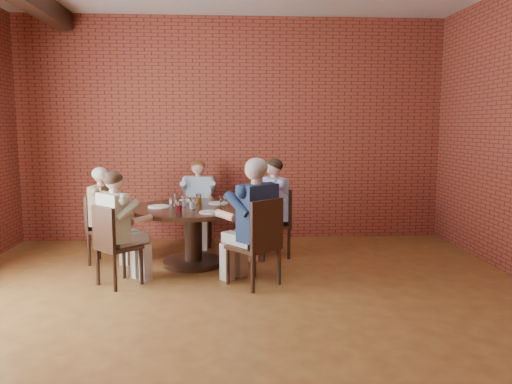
{
  "coord_description": "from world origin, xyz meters",
  "views": [
    {
      "loc": [
        -0.16,
        -4.24,
        1.76
      ],
      "look_at": [
        0.18,
        1.0,
        1.06
      ],
      "focal_mm": 35.0,
      "sensor_mm": 36.0,
      "label": 1
    }
  ],
  "objects": [
    {
      "name": "floor",
      "position": [
        0.0,
        0.0,
        0.0
      ],
      "size": [
        7.0,
        7.0,
        0.0
      ],
      "primitive_type": "plane",
      "color": "brown",
      "rests_on": "ground"
    },
    {
      "name": "wall_back",
      "position": [
        0.0,
        3.5,
        1.7
      ],
      "size": [
        7.0,
        0.0,
        7.0
      ],
      "primitive_type": "plane",
      "rotation": [
        1.57,
        0.0,
        0.0
      ],
      "color": "maroon",
      "rests_on": "ground"
    },
    {
      "name": "wall_front",
      "position": [
        0.0,
        -3.5,
        1.7
      ],
      "size": [
        7.0,
        0.0,
        7.0
      ],
      "primitive_type": "plane",
      "rotation": [
        -1.57,
        0.0,
        0.0
      ],
      "color": "maroon",
      "rests_on": "ground"
    },
    {
      "name": "dining_table",
      "position": [
        -0.55,
        2.0,
        0.53
      ],
      "size": [
        1.55,
        1.55,
        0.75
      ],
      "color": "#311C10",
      "rests_on": "floor"
    },
    {
      "name": "chair_a",
      "position": [
        0.55,
        2.33,
        0.51
      ],
      "size": [
        0.53,
        0.53,
        0.93
      ],
      "rotation": [
        0.0,
        0.0,
        -1.28
      ],
      "color": "#311C10",
      "rests_on": "floor"
    },
    {
      "name": "diner_a",
      "position": [
        0.47,
        2.31,
        0.66
      ],
      "size": [
        0.77,
        0.69,
        1.33
      ],
      "primitive_type": null,
      "rotation": [
        0.0,
        0.0,
        -1.28
      ],
      "color": "#3E59A3",
      "rests_on": "floor"
    },
    {
      "name": "chair_b",
      "position": [
        -0.53,
        3.12,
        0.49
      ],
      "size": [
        0.4,
        0.4,
        0.9
      ],
      "rotation": [
        0.0,
        0.0,
        -0.02
      ],
      "color": "#311C10",
      "rests_on": "floor"
    },
    {
      "name": "diner_b",
      "position": [
        -0.53,
        3.04,
        0.63
      ],
      "size": [
        0.5,
        0.6,
        1.26
      ],
      "primitive_type": null,
      "rotation": [
        0.0,
        0.0,
        -0.02
      ],
      "color": "#9AADC4",
      "rests_on": "floor"
    },
    {
      "name": "chair_c",
      "position": [
        -1.76,
        2.18,
        0.48
      ],
      "size": [
        0.43,
        0.43,
        0.88
      ],
      "rotation": [
        0.0,
        0.0,
        1.42
      ],
      "color": "#311C10",
      "rests_on": "floor"
    },
    {
      "name": "diner_c",
      "position": [
        -1.68,
        2.17,
        0.62
      ],
      "size": [
        0.64,
        0.55,
        1.24
      ],
      "primitive_type": null,
      "rotation": [
        0.0,
        0.0,
        1.42
      ],
      "color": "brown",
      "rests_on": "floor"
    },
    {
      "name": "chair_d",
      "position": [
        -1.38,
        1.18,
        0.49
      ],
      "size": [
        0.56,
        0.56,
        0.91
      ],
      "rotation": [
        0.0,
        0.0,
        2.35
      ],
      "color": "#311C10",
      "rests_on": "floor"
    },
    {
      "name": "diner_d",
      "position": [
        -1.32,
        1.24,
        0.64
      ],
      "size": [
        0.78,
        0.78,
        1.28
      ],
      "primitive_type": null,
      "rotation": [
        0.0,
        0.0,
        2.35
      ],
      "color": "#BFA896",
      "rests_on": "floor"
    },
    {
      "name": "chair_e",
      "position": [
        0.23,
        1.07,
        0.53
      ],
      "size": [
        0.66,
        0.66,
        0.98
      ],
      "rotation": [
        0.0,
        0.0,
        3.84
      ],
      "color": "#311C10",
      "rests_on": "floor"
    },
    {
      "name": "diner_e",
      "position": [
        0.16,
        1.15,
        0.71
      ],
      "size": [
        0.9,
        0.91,
        1.41
      ],
      "primitive_type": null,
      "rotation": [
        0.0,
        0.0,
        3.84
      ],
      "color": "#16233F",
      "rests_on": "floor"
    },
    {
      "name": "plate_a",
      "position": [
        -0.23,
        2.23,
        0.76
      ],
      "size": [
        0.26,
        0.26,
        0.01
      ],
      "primitive_type": "cylinder",
      "color": "white",
      "rests_on": "dining_table"
    },
    {
      "name": "plate_b",
      "position": [
        -0.68,
        2.44,
        0.76
      ],
      "size": [
        0.26,
        0.26,
        0.01
      ],
      "primitive_type": "cylinder",
      "color": "white",
      "rests_on": "dining_table"
    },
    {
      "name": "plate_c",
      "position": [
        -0.98,
        2.01,
        0.76
      ],
      "size": [
        0.26,
        0.26,
        0.01
      ],
      "primitive_type": "cylinder",
      "color": "white",
      "rests_on": "dining_table"
    },
    {
      "name": "plate_d",
      "position": [
        -0.32,
        1.55,
        0.76
      ],
      "size": [
        0.26,
        0.26,
        0.01
      ],
      "primitive_type": "cylinder",
      "color": "white",
      "rests_on": "dining_table"
    },
    {
      "name": "glass_a",
      "position": [
        -0.17,
        2.05,
        0.82
      ],
      "size": [
        0.07,
        0.07,
        0.14
      ],
      "primitive_type": "cylinder",
      "color": "white",
      "rests_on": "dining_table"
    },
    {
      "name": "glass_b",
      "position": [
        -0.48,
        2.16,
        0.82
      ],
      "size": [
        0.07,
        0.07,
        0.14
      ],
      "primitive_type": "cylinder",
      "color": "white",
      "rests_on": "dining_table"
    },
    {
      "name": "glass_c",
      "position": [
        -0.78,
        2.27,
        0.82
      ],
      "size": [
        0.07,
        0.07,
        0.14
      ],
      "primitive_type": "cylinder",
      "color": "white",
      "rests_on": "dining_table"
    },
    {
      "name": "glass_d",
      "position": [
        -0.67,
        2.05,
        0.82
      ],
      "size": [
        0.07,
        0.07,
        0.14
      ],
      "primitive_type": "cylinder",
      "color": "white",
      "rests_on": "dining_table"
    },
    {
      "name": "glass_e",
      "position": [
        -0.8,
        1.91,
        0.82
      ],
      "size": [
        0.07,
        0.07,
        0.14
      ],
      "primitive_type": "cylinder",
      "color": "white",
      "rests_on": "dining_table"
    },
    {
      "name": "glass_f",
      "position": [
        -0.68,
        1.56,
        0.82
      ],
      "size": [
        0.07,
        0.07,
        0.14
      ],
      "primitive_type": "cylinder",
      "color": "white",
      "rests_on": "dining_table"
    },
    {
      "name": "glass_g",
      "position": [
        -0.54,
        1.84,
        0.82
      ],
      "size": [
        0.07,
        0.07,
        0.14
      ],
      "primitive_type": "cylinder",
      "color": "white",
      "rests_on": "dining_table"
    },
    {
      "name": "smartphone",
      "position": [
        -0.35,
        1.68,
        0.75
      ],
      "size": [
        0.09,
        0.14,
        0.01
      ],
      "primitive_type": "cube",
      "rotation": [
        0.0,
        0.0,
        -0.19
      ],
      "color": "black",
      "rests_on": "dining_table"
    }
  ]
}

